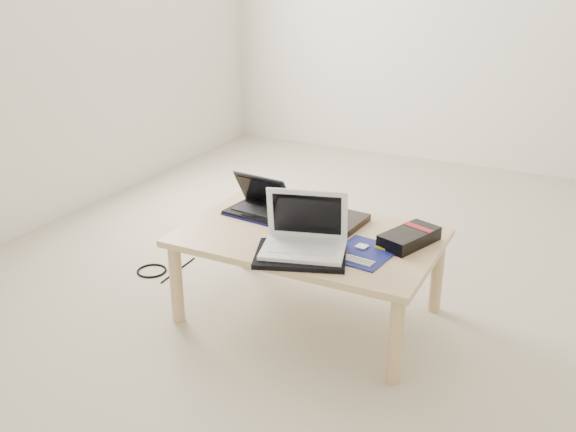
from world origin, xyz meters
The scene contains 13 objects.
ground centered at (0.00, 0.00, 0.00)m, with size 4.00×4.00×0.00m, color #B9AF96.
coffee_table centered at (-0.12, -0.61, 0.35)m, with size 1.10×0.70×0.40m.
book centered at (-0.11, -0.46, 0.42)m, with size 0.34×0.29×0.03m.
netbook centered at (-0.44, -0.49, 0.44)m, with size 0.30×0.23×0.18m.
tablet centered at (-0.11, -0.66, 0.41)m, with size 0.27×0.23×0.01m.
remote centered at (-0.01, -0.52, 0.41)m, with size 0.09×0.22×0.02m.
neoprene_sleeve centered at (-0.06, -0.83, 0.41)m, with size 0.36×0.26×0.02m, color black.
white_laptop centered at (-0.06, -0.79, 0.47)m, with size 0.38×0.32×0.24m.
motherboard centered at (0.16, -0.69, 0.40)m, with size 0.25×0.30×0.01m.
gpu_box centered at (0.29, -0.51, 0.43)m, with size 0.22×0.30×0.06m.
cable_coil centered at (-0.18, -0.58, 0.41)m, with size 0.11×0.11×0.01m, color black.
floor_cable_coil centered at (-1.03, -0.59, 0.01)m, with size 0.15×0.15×0.01m, color black.
floor_cable_trail centered at (-0.91, -0.52, 0.00)m, with size 0.01×0.01×0.31m, color black.
Camera 1 is at (0.94, -2.92, 1.52)m, focal length 40.00 mm.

